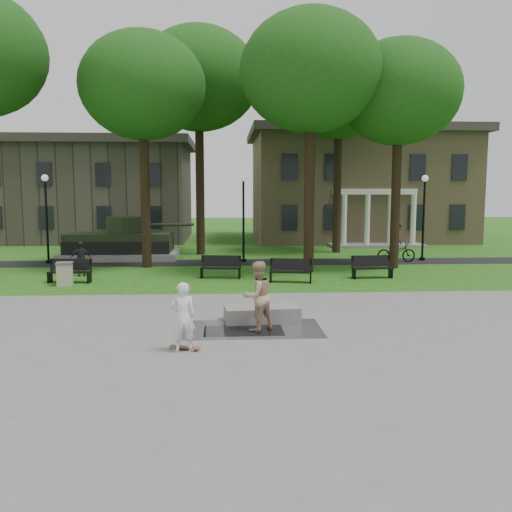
{
  "coord_description": "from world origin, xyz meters",
  "views": [
    {
      "loc": [
        -0.5,
        -17.15,
        3.91
      ],
      "look_at": [
        0.67,
        3.39,
        1.4
      ],
      "focal_mm": 38.0,
      "sensor_mm": 36.0,
      "label": 1
    }
  ],
  "objects": [
    {
      "name": "tank_monument",
      "position": [
        -6.46,
        14.0,
        0.86
      ],
      "size": [
        7.45,
        3.4,
        2.4
      ],
      "color": "gray",
      "rests_on": "ground"
    },
    {
      "name": "tree_1",
      "position": [
        -4.5,
        10.5,
        8.95
      ],
      "size": [
        6.2,
        6.2,
        11.63
      ],
      "color": "black",
      "rests_on": "ground"
    },
    {
      "name": "pedestrian_walker",
      "position": [
        -7.1,
        7.77,
        0.79
      ],
      "size": [
        1.0,
        0.65,
        1.59
      ],
      "primitive_type": "imported",
      "rotation": [
        0.0,
        0.0,
        0.31
      ],
      "color": "#1F222A",
      "rests_on": "ground"
    },
    {
      "name": "skateboard",
      "position": [
        -1.51,
        -4.16,
        0.06
      ],
      "size": [
        0.79,
        0.5,
        0.07
      ],
      "primitive_type": "cube",
      "rotation": [
        0.0,
        0.0,
        -0.42
      ],
      "color": "brown",
      "rests_on": "plaza"
    },
    {
      "name": "building_right",
      "position": [
        10.0,
        26.0,
        4.34
      ],
      "size": [
        17.0,
        12.0,
        8.6
      ],
      "color": "#9E8460",
      "rests_on": "ground"
    },
    {
      "name": "puddle",
      "position": [
        -0.01,
        -2.47,
        0.02
      ],
      "size": [
        2.2,
        1.2,
        0.0
      ],
      "primitive_type": "cube",
      "color": "black",
      "rests_on": "plaza"
    },
    {
      "name": "ground",
      "position": [
        0.0,
        0.0,
        0.0
      ],
      "size": [
        120.0,
        120.0,
        0.0
      ],
      "primitive_type": "plane",
      "color": "#185213",
      "rests_on": "ground"
    },
    {
      "name": "park_bench_2",
      "position": [
        2.27,
        5.57,
        0.52
      ],
      "size": [
        1.85,
        0.86,
        1.0
      ],
      "rotation": [
        0.0,
        0.0,
        -0.19
      ],
      "color": "black",
      "rests_on": "ground"
    },
    {
      "name": "friend_watching",
      "position": [
        0.38,
        -2.4,
        0.99
      ],
      "size": [
        1.19,
        1.14,
        1.94
      ],
      "primitive_type": "imported",
      "rotation": [
        0.0,
        0.0,
        3.73
      ],
      "color": "tan",
      "rests_on": "plaza"
    },
    {
      "name": "tree_5",
      "position": [
        6.5,
        16.5,
        9.67
      ],
      "size": [
        6.4,
        6.4,
        12.44
      ],
      "color": "black",
      "rests_on": "ground"
    },
    {
      "name": "lamp_mid",
      "position": [
        0.5,
        12.3,
        2.79
      ],
      "size": [
        0.36,
        0.36,
        4.73
      ],
      "color": "black",
      "rests_on": "ground"
    },
    {
      "name": "tree_4",
      "position": [
        -2.0,
        16.0,
        10.39
      ],
      "size": [
        7.2,
        7.2,
        13.5
      ],
      "color": "black",
      "rests_on": "ground"
    },
    {
      "name": "cyclist",
      "position": [
        8.82,
        11.7,
        0.93
      ],
      "size": [
        2.12,
        1.2,
        2.29
      ],
      "rotation": [
        0.0,
        0.0,
        1.59
      ],
      "color": "black",
      "rests_on": "ground"
    },
    {
      "name": "lamp_left",
      "position": [
        -10.0,
        12.3,
        2.79
      ],
      "size": [
        0.36,
        0.36,
        4.73
      ],
      "color": "black",
      "rests_on": "ground"
    },
    {
      "name": "footpath",
      "position": [
        0.0,
        12.0,
        0.01
      ],
      "size": [
        44.0,
        2.6,
        0.01
      ],
      "primitive_type": "cube",
      "color": "black",
      "rests_on": "ground"
    },
    {
      "name": "tree_3",
      "position": [
        8.0,
        9.5,
        8.6
      ],
      "size": [
        6.0,
        6.0,
        11.19
      ],
      "color": "black",
      "rests_on": "ground"
    },
    {
      "name": "park_bench_3",
      "position": [
        6.04,
        6.47,
        0.52
      ],
      "size": [
        1.83,
        0.64,
        1.0
      ],
      "rotation": [
        0.0,
        0.0,
        0.06
      ],
      "color": "black",
      "rests_on": "ground"
    },
    {
      "name": "park_bench_0",
      "position": [
        -7.11,
        6.03,
        0.52
      ],
      "size": [
        1.84,
        0.7,
        1.0
      ],
      "rotation": [
        0.0,
        0.0,
        -0.1
      ],
      "color": "black",
      "rests_on": "ground"
    },
    {
      "name": "lamp_right",
      "position": [
        10.5,
        12.3,
        2.79
      ],
      "size": [
        0.36,
        0.36,
        4.73
      ],
      "color": "black",
      "rests_on": "ground"
    },
    {
      "name": "tree_2",
      "position": [
        3.5,
        8.5,
        9.32
      ],
      "size": [
        6.6,
        6.6,
        12.16
      ],
      "color": "black",
      "rests_on": "ground"
    },
    {
      "name": "trash_bin",
      "position": [
        -7.12,
        5.31,
        0.49
      ],
      "size": [
        0.76,
        0.76,
        0.96
      ],
      "rotation": [
        0.0,
        0.0,
        0.16
      ],
      "color": "#BBB29A",
      "rests_on": "ground"
    },
    {
      "name": "skateboarder",
      "position": [
        -1.54,
        -4.28,
        0.87
      ],
      "size": [
        0.69,
        0.53,
        1.7
      ],
      "primitive_type": "imported",
      "rotation": [
        0.0,
        0.0,
        3.37
      ],
      "color": "white",
      "rests_on": "plaza"
    },
    {
      "name": "park_bench_1",
      "position": [
        -0.72,
        6.87,
        0.52
      ],
      "size": [
        1.84,
        0.76,
        1.0
      ],
      "rotation": [
        0.0,
        0.0,
        -0.14
      ],
      "color": "black",
      "rests_on": "ground"
    },
    {
      "name": "plaza",
      "position": [
        0.0,
        -5.0,
        0.01
      ],
      "size": [
        22.0,
        16.0,
        0.02
      ],
      "primitive_type": "cube",
      "color": "gray",
      "rests_on": "ground"
    },
    {
      "name": "building_left",
      "position": [
        -11.0,
        26.5,
        3.6
      ],
      "size": [
        15.0,
        10.0,
        7.2
      ],
      "primitive_type": "cube",
      "color": "#4C443D",
      "rests_on": "ground"
    },
    {
      "name": "concrete_block",
      "position": [
        0.58,
        -1.37,
        0.24
      ],
      "size": [
        2.29,
        1.22,
        0.45
      ],
      "primitive_type": "cube",
      "rotation": [
        0.0,
        0.0,
        0.1
      ],
      "color": "gray",
      "rests_on": "plaza"
    }
  ]
}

